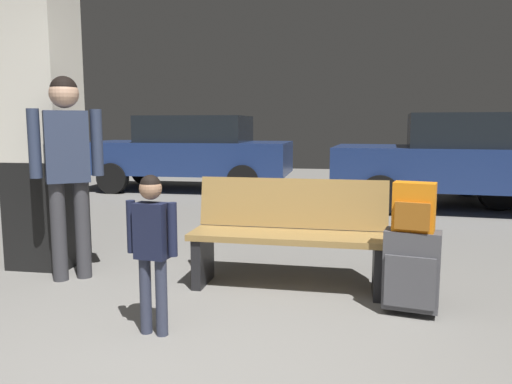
# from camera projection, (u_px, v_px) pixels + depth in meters

# --- Properties ---
(ground_plane) EXTENTS (18.00, 18.00, 0.10)m
(ground_plane) POSITION_uv_depth(u_px,v_px,m) (274.00, 233.00, 6.47)
(ground_plane) COLOR gray
(structural_pillar) EXTENTS (0.57, 0.57, 2.65)m
(structural_pillar) POSITION_uv_depth(u_px,v_px,m) (43.00, 127.00, 4.69)
(structural_pillar) COLOR black
(structural_pillar) RESTS_ON ground_plane
(bench) EXTENTS (1.61, 0.57, 0.89)m
(bench) POSITION_uv_depth(u_px,v_px,m) (289.00, 234.00, 4.14)
(bench) COLOR #9E7A42
(bench) RESTS_ON ground_plane
(suitcase) EXTENTS (0.41, 0.30, 0.60)m
(suitcase) POSITION_uv_depth(u_px,v_px,m) (411.00, 270.00, 3.54)
(suitcase) COLOR #4C4C51
(suitcase) RESTS_ON ground_plane
(backpack_bright) EXTENTS (0.31, 0.25, 0.34)m
(backpack_bright) POSITION_uv_depth(u_px,v_px,m) (414.00, 207.00, 3.48)
(backpack_bright) COLOR orange
(backpack_bright) RESTS_ON suitcase
(child) EXTENTS (0.35, 0.22, 1.03)m
(child) POSITION_uv_depth(u_px,v_px,m) (152.00, 237.00, 3.16)
(child) COLOR #33384C
(child) RESTS_ON ground_plane
(adult) EXTENTS (0.50, 0.39, 1.74)m
(adult) POSITION_uv_depth(u_px,v_px,m) (67.00, 156.00, 4.26)
(adult) COLOR #38383D
(adult) RESTS_ON ground_plane
(parked_car_far) EXTENTS (4.11, 1.82, 1.51)m
(parked_car_far) POSITION_uv_depth(u_px,v_px,m) (191.00, 151.00, 10.27)
(parked_car_far) COLOR navy
(parked_car_far) RESTS_ON ground_plane
(parked_car_near) EXTENTS (4.24, 2.08, 1.51)m
(parked_car_near) POSITION_uv_depth(u_px,v_px,m) (470.00, 159.00, 7.84)
(parked_car_near) COLOR navy
(parked_car_near) RESTS_ON ground_plane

